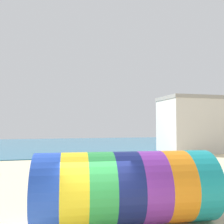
{
  "coord_description": "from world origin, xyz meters",
  "views": [
    {
      "loc": [
        -1.65,
        -7.82,
        3.79
      ],
      "look_at": [
        1.29,
        3.51,
        4.39
      ],
      "focal_mm": 40.0,
      "sensor_mm": 36.0,
      "label": 1
    }
  ],
  "objects": [
    {
      "name": "giant_inflatable_tube",
      "position": [
        1.31,
        1.51,
        1.37
      ],
      "size": [
        7.08,
        3.36,
        2.74
      ],
      "color": "blue",
      "rests_on": "ground"
    },
    {
      "name": "sea",
      "position": [
        0.0,
        40.41,
        0.05
      ],
      "size": [
        120.0,
        40.0,
        0.1
      ],
      "primitive_type": "cube",
      "color": "teal",
      "rests_on": "ground"
    },
    {
      "name": "promenade_building",
      "position": [
        18.21,
        23.17,
        3.86
      ],
      "size": [
        8.87,
        6.07,
        7.69
      ],
      "color": "beige",
      "rests_on": "ground"
    }
  ]
}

